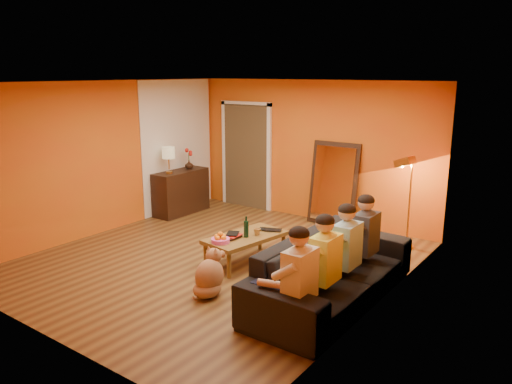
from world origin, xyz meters
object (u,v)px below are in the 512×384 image
Objects in this scene: coffee_table at (246,249)px; floor_lamp at (409,204)px; mirror_frame at (334,184)px; wine_bottle at (246,227)px; table_lamp at (169,160)px; tumbler at (257,232)px; person_far_left at (300,283)px; person_mid_left at (325,267)px; laptop at (269,231)px; vase at (189,165)px; person_mid_right at (347,253)px; dog at (209,273)px; sofa at (333,270)px; sideboard at (181,192)px; person_far_right at (365,241)px.

floor_lamp is at bearing 59.24° from coffee_table.
coffee_table is at bearing -93.46° from mirror_frame.
mirror_frame is 4.90× the size of wine_bottle.
table_lamp is 4.46m from floor_lamp.
table_lamp reaches higher than wine_bottle.
tumbler is (0.12, 0.12, 0.26)m from coffee_table.
table_lamp is 5.03m from person_far_left.
laptop is at bearing 143.29° from person_mid_left.
table_lamp reaches higher than vase.
floor_lamp reaches higher than laptop.
mirror_frame is 3.15m from person_mid_right.
person_mid_right is (0.00, 0.55, 0.00)m from person_mid_left.
mirror_frame is 1.25× the size of person_mid_right.
person_mid_right is (0.00, 1.10, 0.00)m from person_far_left.
floor_lamp is 2.65m from wine_bottle.
vase is at bearing 129.08° from dog.
table_lamp is 0.42× the size of coffee_table.
sofa is (1.45, -2.82, -0.37)m from mirror_frame.
person_mid_left is (1.58, -3.27, -0.15)m from mirror_frame.
tumbler is at bearing -24.54° from sideboard.
sideboard is 4.51m from person_far_right.
sideboard is 3.81× the size of wine_bottle.
person_far_left is 2.13m from wine_bottle.
coffee_table is 3.55× the size of laptop.
person_mid_right is (0.13, 0.10, 0.22)m from sofa.
person_mid_right is at bearing -20.52° from sideboard.
coffee_table is 0.85× the size of floor_lamp.
person_far_left and person_far_right have the same top height.
floor_lamp reaches higher than person_mid_left.
coffee_table is 1.19m from dog.
person_mid_right reaches higher than sideboard.
coffee_table is at bearing 97.15° from dog.
person_far_right is (0.00, 1.65, 0.00)m from person_far_left.
wine_bottle is at bearing -22.79° from table_lamp.
table_lamp reaches higher than person_mid_right.
mirror_frame is 2.36m from tumbler.
laptop is (-1.55, 1.70, -0.18)m from person_far_left.
person_far_left is (1.73, -1.35, 0.40)m from coffee_table.
dog is (-1.30, -0.79, -0.08)m from sofa.
person_far_left is at bearing -28.73° from coffee_table.
vase is (-4.37, 1.34, 0.32)m from person_far_right.
tumbler is (-1.61, 0.37, -0.14)m from person_mid_right.
wine_bottle is (-1.55, 0.30, 0.19)m from sofa.
sofa is 4.71m from vase.
wine_bottle is (-1.68, 0.75, -0.03)m from person_mid_left.
dog is at bearing -43.36° from vase.
person_mid_right is at bearing 90.00° from person_far_left.
person_far_left reaches higher than coffee_table.
mirror_frame is at bearing 89.30° from tumbler.
sideboard is 1.92× the size of dog.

